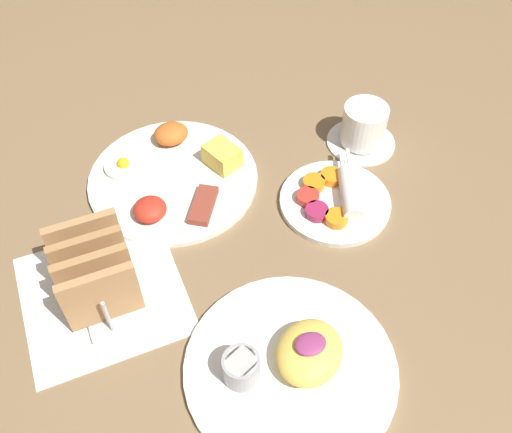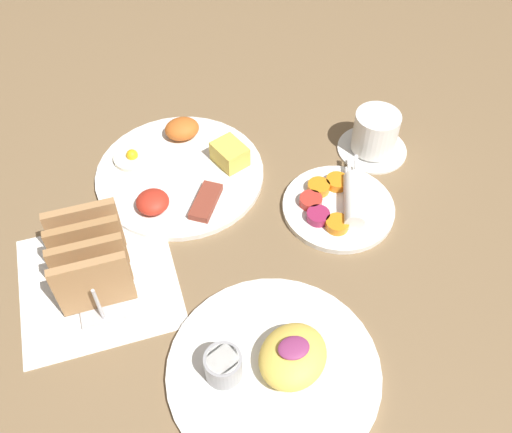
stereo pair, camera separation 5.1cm
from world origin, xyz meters
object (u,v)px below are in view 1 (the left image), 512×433
at_px(toast_rack, 95,271).
at_px(coffee_cup, 363,128).
at_px(plate_condiments, 336,199).
at_px(plate_breakfast, 174,175).
at_px(plate_foreground, 291,364).

bearing_deg(toast_rack, coffee_cup, 14.66).
relative_size(plate_condiments, coffee_cup, 1.48).
xyz_separation_m(plate_breakfast, plate_foreground, (0.04, -0.38, 0.00)).
height_order(plate_condiments, coffee_cup, coffee_cup).
bearing_deg(plate_breakfast, plate_foreground, -84.45).
xyz_separation_m(plate_foreground, toast_rack, (-0.20, 0.21, 0.04)).
bearing_deg(plate_breakfast, coffee_cup, -7.23).
bearing_deg(plate_foreground, plate_breakfast, 95.55).
distance_m(plate_condiments, toast_rack, 0.39).
bearing_deg(coffee_cup, plate_breakfast, 172.77).
bearing_deg(plate_condiments, coffee_cup, 45.07).
relative_size(plate_breakfast, plate_foreground, 1.02).
height_order(plate_breakfast, toast_rack, toast_rack).
relative_size(plate_breakfast, coffee_cup, 2.33).
height_order(plate_breakfast, coffee_cup, coffee_cup).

